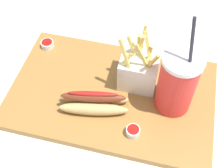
# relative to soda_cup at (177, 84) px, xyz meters

# --- Properties ---
(ground_plane) EXTENTS (2.40, 2.40, 0.02)m
(ground_plane) POSITION_rel_soda_cup_xyz_m (-0.15, 0.00, -0.11)
(ground_plane) COLOR silver
(food_tray) EXTENTS (0.50, 0.31, 0.02)m
(food_tray) POSITION_rel_soda_cup_xyz_m (-0.15, 0.00, -0.09)
(food_tray) COLOR olive
(food_tray) RESTS_ON ground_plane
(soda_cup) EXTENTS (0.09, 0.09, 0.26)m
(soda_cup) POSITION_rel_soda_cup_xyz_m (0.00, 0.00, 0.00)
(soda_cup) COLOR red
(soda_cup) RESTS_ON food_tray
(fries_basket) EXTENTS (0.09, 0.10, 0.16)m
(fries_basket) POSITION_rel_soda_cup_xyz_m (-0.09, 0.06, -0.04)
(fries_basket) COLOR white
(fries_basket) RESTS_ON food_tray
(hot_dog_1) EXTENTS (0.17, 0.09, 0.06)m
(hot_dog_1) POSITION_rel_soda_cup_xyz_m (-0.18, -0.05, -0.06)
(hot_dog_1) COLOR tan
(hot_dog_1) RESTS_ON food_tray
(ketchup_cup_1) EXTENTS (0.03, 0.03, 0.02)m
(ketchup_cup_1) POSITION_rel_soda_cup_xyz_m (-0.07, -0.10, -0.07)
(ketchup_cup_1) COLOR white
(ketchup_cup_1) RESTS_ON food_tray
(ketchup_cup_2) EXTENTS (0.03, 0.03, 0.02)m
(ketchup_cup_2) POSITION_rel_soda_cup_xyz_m (-0.36, 0.11, -0.07)
(ketchup_cup_2) COLOR white
(ketchup_cup_2) RESTS_ON food_tray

